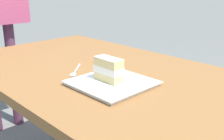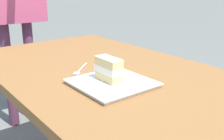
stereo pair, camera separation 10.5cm
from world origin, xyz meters
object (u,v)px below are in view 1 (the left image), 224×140
(patio_table, at_px, (109,93))
(dessert_plate, at_px, (112,83))
(dessert_fork, at_px, (76,71))
(cake_slice, at_px, (108,69))

(patio_table, bearing_deg, dessert_plate, 141.26)
(dessert_plate, xyz_separation_m, dessert_fork, (0.23, -0.00, -0.00))
(patio_table, distance_m, cake_slice, 0.22)
(dessert_plate, height_order, cake_slice, cake_slice)
(patio_table, xyz_separation_m, cake_slice, (-0.10, 0.10, 0.16))
(dessert_plate, relative_size, cake_slice, 2.35)
(dessert_plate, bearing_deg, dessert_fork, -0.31)
(dessert_fork, bearing_deg, patio_table, -140.18)
(dessert_plate, distance_m, dessert_fork, 0.23)
(cake_slice, bearing_deg, dessert_plate, -161.15)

